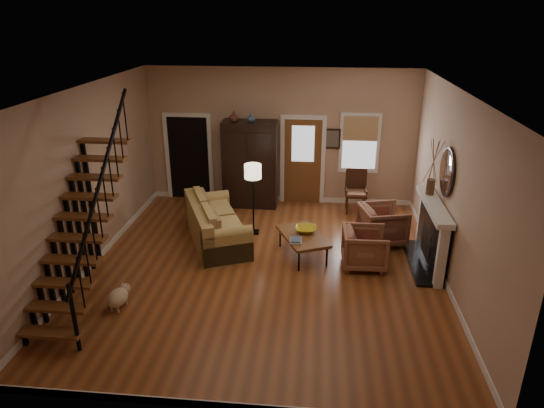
# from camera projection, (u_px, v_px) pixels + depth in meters

# --- Properties ---
(room) EXTENTS (7.00, 7.33, 3.30)m
(room) POSITION_uv_depth(u_px,v_px,m) (254.00, 163.00, 10.21)
(room) COLOR brown
(room) RESTS_ON ground
(staircase) EXTENTS (0.94, 2.80, 3.20)m
(staircase) POSITION_uv_depth(u_px,v_px,m) (78.00, 211.00, 7.57)
(staircase) COLOR brown
(staircase) RESTS_ON ground
(fireplace) EXTENTS (0.33, 1.95, 2.30)m
(fireplace) POSITION_uv_depth(u_px,v_px,m) (434.00, 229.00, 9.01)
(fireplace) COLOR black
(fireplace) RESTS_ON ground
(armoire) EXTENTS (1.30, 0.60, 2.10)m
(armoire) POSITION_uv_depth(u_px,v_px,m) (250.00, 164.00, 11.69)
(armoire) COLOR black
(armoire) RESTS_ON ground
(vase_a) EXTENTS (0.24, 0.24, 0.25)m
(vase_a) POSITION_uv_depth(u_px,v_px,m) (234.00, 116.00, 11.19)
(vase_a) COLOR #4C2619
(vase_a) RESTS_ON armoire
(vase_b) EXTENTS (0.20, 0.20, 0.21)m
(vase_b) POSITION_uv_depth(u_px,v_px,m) (251.00, 118.00, 11.16)
(vase_b) COLOR #334C60
(vase_b) RESTS_ON armoire
(sofa) EXTENTS (1.78, 2.44, 0.84)m
(sofa) POSITION_uv_depth(u_px,v_px,m) (217.00, 223.00, 10.03)
(sofa) COLOR tan
(sofa) RESTS_ON ground
(coffee_table) EXTENTS (1.14, 1.39, 0.46)m
(coffee_table) POSITION_uv_depth(u_px,v_px,m) (303.00, 246.00, 9.48)
(coffee_table) COLOR brown
(coffee_table) RESTS_ON ground
(bowl) EXTENTS (0.41, 0.41, 0.10)m
(bowl) POSITION_uv_depth(u_px,v_px,m) (306.00, 229.00, 9.51)
(bowl) COLOR gold
(bowl) RESTS_ON coffee_table
(books) EXTENTS (0.22, 0.30, 0.06)m
(books) POSITION_uv_depth(u_px,v_px,m) (296.00, 240.00, 9.12)
(books) COLOR beige
(books) RESTS_ON coffee_table
(armchair_left) EXTENTS (0.84, 0.81, 0.75)m
(armchair_left) POSITION_uv_depth(u_px,v_px,m) (365.00, 248.00, 9.07)
(armchair_left) COLOR brown
(armchair_left) RESTS_ON ground
(armchair_right) EXTENTS (1.07, 1.05, 0.80)m
(armchair_right) POSITION_uv_depth(u_px,v_px,m) (382.00, 224.00, 9.99)
(armchair_right) COLOR brown
(armchair_right) RESTS_ON ground
(floor_lamp) EXTENTS (0.39, 0.39, 1.56)m
(floor_lamp) POSITION_uv_depth(u_px,v_px,m) (253.00, 200.00, 10.27)
(floor_lamp) COLOR black
(floor_lamp) RESTS_ON ground
(side_chair) EXTENTS (0.54, 0.54, 1.02)m
(side_chair) POSITION_uv_depth(u_px,v_px,m) (356.00, 192.00, 11.48)
(side_chair) COLOR #371D11
(side_chair) RESTS_ON ground
(dog) EXTENTS (0.37, 0.53, 0.35)m
(dog) POSITION_uv_depth(u_px,v_px,m) (118.00, 299.00, 7.84)
(dog) COLOR beige
(dog) RESTS_ON ground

